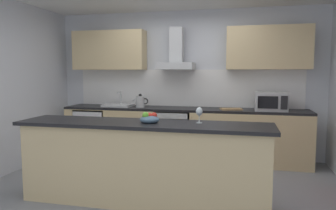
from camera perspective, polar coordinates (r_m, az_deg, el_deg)
ground at (r=4.39m, az=-1.00°, el=-14.49°), size 5.75×4.49×0.02m
wall_back at (r=5.89m, az=3.29°, el=3.73°), size 5.75×0.12×2.60m
backsplash_tile at (r=5.82m, az=3.16°, el=3.01°), size 4.04×0.02×0.66m
counter_back at (r=5.61m, az=2.57°, el=-5.12°), size 4.18×0.60×0.90m
counter_island at (r=3.77m, az=-4.42°, el=-10.13°), size 2.91×0.64×0.95m
upper_cabinets at (r=5.67m, az=2.92°, el=9.82°), size 4.13×0.32×0.70m
oven at (r=5.61m, az=1.20°, el=-5.01°), size 0.60×0.62×0.80m
refrigerator at (r=6.10m, az=-12.82°, el=-4.61°), size 0.58×0.60×0.85m
microwave at (r=5.40m, az=17.72°, el=0.61°), size 0.50×0.38×0.30m
sink at (r=5.85m, az=-8.77°, el=0.01°), size 0.50×0.40×0.26m
kettle at (r=5.66m, az=-4.92°, el=0.64°), size 0.29×0.15×0.24m
range_hood at (r=5.64m, az=1.51°, el=8.59°), size 0.62×0.45×0.72m
wine_glass at (r=3.61m, az=5.53°, el=-1.26°), size 0.08×0.08×0.18m
fruit_bowl at (r=3.64m, az=-3.28°, el=-2.45°), size 0.22×0.22×0.13m
chopping_board at (r=5.40m, az=11.08°, el=-0.70°), size 0.39×0.31×0.02m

